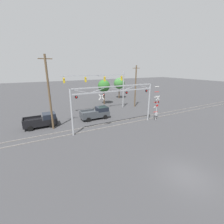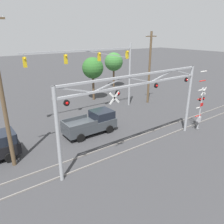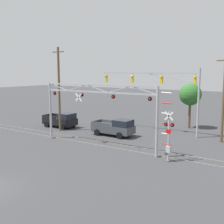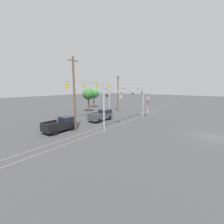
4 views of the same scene
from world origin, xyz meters
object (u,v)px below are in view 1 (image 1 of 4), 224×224
at_px(pickup_truck_following, 42,121).
at_px(utility_pole_right, 136,86).
at_px(crossing_signal_mast, 156,108).
at_px(utility_pole_left, 49,93).
at_px(traffic_signal_span, 109,83).
at_px(background_tree_far_left_verge, 119,83).
at_px(pickup_truck_lead, 96,113).
at_px(background_tree_beyond_span, 104,86).
at_px(crossing_gantry, 115,99).

bearing_deg(pickup_truck_following, utility_pole_right, 10.01).
xyz_separation_m(crossing_signal_mast, pickup_truck_following, (-17.68, 5.80, -1.17)).
bearing_deg(utility_pole_right, pickup_truck_following, -169.99).
bearing_deg(utility_pole_left, crossing_signal_mast, -14.32).
bearing_deg(utility_pole_left, traffic_signal_span, 25.56).
bearing_deg(background_tree_far_left_verge, crossing_signal_mast, -101.89).
distance_m(pickup_truck_lead, background_tree_beyond_span, 11.57).
height_order(pickup_truck_following, background_tree_far_left_verge, background_tree_far_left_verge).
relative_size(crossing_gantry, background_tree_beyond_span, 2.20).
bearing_deg(background_tree_far_left_verge, crossing_gantry, -121.89).
height_order(crossing_signal_mast, pickup_truck_following, crossing_signal_mast).
bearing_deg(utility_pole_left, crossing_gantry, -23.03).
distance_m(crossing_gantry, utility_pole_left, 9.37).
bearing_deg(utility_pole_left, background_tree_beyond_span, 38.68).
bearing_deg(crossing_signal_mast, background_tree_beyond_span, 101.32).
bearing_deg(crossing_gantry, utility_pole_right, 41.07).
relative_size(pickup_truck_lead, utility_pole_right, 0.54).
distance_m(pickup_truck_lead, background_tree_far_left_verge, 19.48).
distance_m(utility_pole_right, background_tree_beyond_span, 7.68).
height_order(pickup_truck_following, background_tree_beyond_span, background_tree_beyond_span).
height_order(utility_pole_left, background_tree_beyond_span, utility_pole_left).
distance_m(pickup_truck_following, background_tree_far_left_verge, 26.07).
bearing_deg(pickup_truck_following, utility_pole_left, -50.70).
relative_size(traffic_signal_span, utility_pole_left, 1.26).
height_order(utility_pole_right, background_tree_far_left_verge, utility_pole_right).
height_order(pickup_truck_lead, utility_pole_right, utility_pole_right).
distance_m(pickup_truck_following, background_tree_beyond_span, 17.63).
bearing_deg(utility_pole_left, background_tree_far_left_verge, 37.10).
height_order(background_tree_beyond_span, background_tree_far_left_verge, background_tree_beyond_span).
height_order(utility_pole_right, background_tree_beyond_span, utility_pole_right).
distance_m(crossing_signal_mast, utility_pole_right, 9.98).
height_order(crossing_signal_mast, utility_pole_left, utility_pole_left).
bearing_deg(crossing_signal_mast, utility_pole_left, 165.68).
bearing_deg(crossing_signal_mast, pickup_truck_following, 161.83).
relative_size(traffic_signal_span, background_tree_beyond_span, 2.22).
distance_m(utility_pole_left, utility_pole_right, 19.40).
bearing_deg(utility_pole_right, pickup_truck_lead, -161.30).
relative_size(crossing_gantry, pickup_truck_following, 2.78).
xyz_separation_m(utility_pole_right, background_tree_far_left_verge, (1.80, 10.33, -0.45)).
distance_m(traffic_signal_span, pickup_truck_lead, 8.00).
xyz_separation_m(pickup_truck_following, background_tree_beyond_span, (14.70, 9.07, 3.50)).
relative_size(pickup_truck_following, background_tree_far_left_verge, 0.80).
bearing_deg(background_tree_beyond_span, crossing_signal_mast, -78.68).
height_order(utility_pole_left, utility_pole_right, utility_pole_left).
distance_m(utility_pole_left, background_tree_beyond_span, 17.15).
relative_size(utility_pole_left, background_tree_far_left_verge, 1.78).
bearing_deg(background_tree_far_left_verge, traffic_signal_span, -130.61).
relative_size(traffic_signal_span, pickup_truck_lead, 2.64).
bearing_deg(background_tree_beyond_span, pickup_truck_following, -148.32).
xyz_separation_m(traffic_signal_span, background_tree_far_left_verge, (8.28, 9.65, -1.33)).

